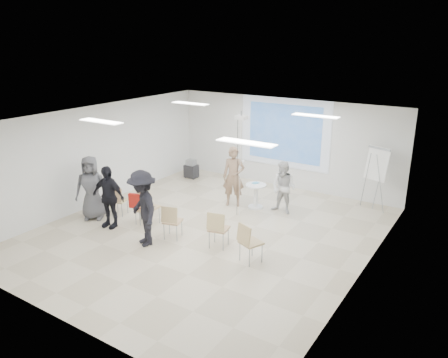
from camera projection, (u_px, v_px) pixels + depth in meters
The scene contains 30 objects.
floor at pixel (207, 234), 11.48m from camera, with size 8.00×9.00×0.10m, color beige.
ceiling at pixel (206, 117), 10.51m from camera, with size 8.00×9.00×0.10m, color white.
wall_back at pixel (285, 143), 14.62m from camera, with size 8.00×0.10×3.00m, color silver.
wall_left at pixel (97, 155), 13.09m from camera, with size 0.10×9.00×3.00m, color silver.
wall_right at pixel (369, 211), 8.90m from camera, with size 0.10×9.00×3.00m, color silver.
projection_halo at pixel (284, 133), 14.46m from camera, with size 3.20×0.01×2.30m, color silver.
projection_image at pixel (284, 133), 14.45m from camera, with size 2.60×0.01×1.90m, color #356AB5.
pedestal_table at pixel (256, 194), 12.96m from camera, with size 0.76×0.76×0.76m.
player_left at pixel (234, 173), 12.99m from camera, with size 0.75×0.51×2.05m, color #93735A.
player_right at pixel (284, 185), 12.47m from camera, with size 0.82×0.66×1.70m, color silver.
controller_left at pixel (243, 161), 13.00m from camera, with size 0.04×0.13×0.04m, color white.
controller_right at pixel (282, 172), 12.67m from camera, with size 0.04×0.11×0.04m, color white.
chair_far_left at pixel (118, 199), 12.38m from camera, with size 0.51×0.53×0.86m.
chair_left_mid at pixel (142, 208), 11.81m from camera, with size 0.49×0.51×0.80m.
chair_left_inner at pixel (147, 205), 11.69m from camera, with size 0.50×0.54×0.99m.
chair_center at pixel (171, 219), 10.92m from camera, with size 0.54×0.56×0.91m.
chair_right_inner at pixel (218, 227), 10.43m from camera, with size 0.53×0.56×0.95m.
chair_right_far at pixel (248, 240), 9.75m from camera, with size 0.59×0.61×0.95m.
red_jacket at pixel (136, 201), 11.62m from camera, with size 0.42×0.09×0.40m, color red.
laptop at pixel (150, 206), 11.79m from camera, with size 0.36×0.26×0.03m, color black.
audience_left at pixel (108, 192), 11.52m from camera, with size 1.13×0.68×1.95m, color black.
audience_mid at pixel (143, 203), 10.48m from camera, with size 1.39×0.76×2.15m, color black.
audience_outer at pixel (91, 184), 12.04m from camera, with size 0.99×0.65×2.02m, color #55555A.
flipchart_easel at pixel (377, 164), 12.54m from camera, with size 0.78×0.61×1.89m.
av_cart at pixel (191, 169), 15.79m from camera, with size 0.45×0.36×0.67m.
ceiling_projector at pixel (241, 122), 11.76m from camera, with size 0.30×0.25×3.00m.
fluor_panel_nw at pixel (190, 103), 13.17m from camera, with size 1.20×0.30×0.02m, color white.
fluor_panel_ne at pixel (315, 116), 11.10m from camera, with size 1.20×0.30×0.02m, color white.
fluor_panel_sw at pixel (101, 121), 10.38m from camera, with size 1.20×0.30×0.02m, color white.
fluor_panel_se at pixel (246, 142), 8.31m from camera, with size 1.20×0.30×0.02m, color white.
Camera 1 is at (6.06, -8.53, 4.89)m, focal length 35.00 mm.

